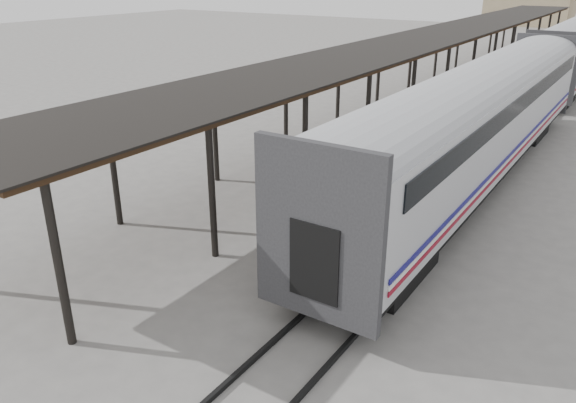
# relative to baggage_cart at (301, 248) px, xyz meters

# --- Properties ---
(ground) EXTENTS (160.00, 160.00, 0.00)m
(ground) POSITION_rel_baggage_cart_xyz_m (-1.17, 1.26, -0.65)
(ground) COLOR slate
(ground) RESTS_ON ground
(canopy) EXTENTS (4.90, 64.30, 4.15)m
(canopy) POSITION_rel_baggage_cart_xyz_m (-4.57, 25.26, 3.36)
(canopy) COLOR #422B19
(canopy) RESTS_ON ground
(rails) EXTENTS (1.54, 150.00, 0.12)m
(rails) POSITION_rel_baggage_cart_xyz_m (2.03, 35.26, -0.59)
(rails) COLOR black
(rails) RESTS_ON ground
(building_left) EXTENTS (12.00, 8.00, 6.00)m
(building_left) POSITION_rel_baggage_cart_xyz_m (-11.17, 83.26, 2.35)
(building_left) COLOR tan
(building_left) RESTS_ON ground
(baggage_cart) EXTENTS (1.39, 2.47, 0.86)m
(baggage_cart) POSITION_rel_baggage_cart_xyz_m (0.00, 0.00, 0.00)
(baggage_cart) COLOR brown
(baggage_cart) RESTS_ON ground
(suitcase_stack) EXTENTS (1.21, 1.14, 0.59)m
(suitcase_stack) POSITION_rel_baggage_cart_xyz_m (-0.16, 0.33, 0.42)
(suitcase_stack) COLOR #3E3E40
(suitcase_stack) RESTS_ON baggage_cart
(luggage_tug) EXTENTS (0.87, 1.41, 1.24)m
(luggage_tug) POSITION_rel_baggage_cart_xyz_m (-3.19, 22.74, -0.08)
(luggage_tug) COLOR maroon
(luggage_tug) RESTS_ON ground
(porter) EXTENTS (0.47, 0.71, 1.92)m
(porter) POSITION_rel_baggage_cart_xyz_m (0.03, -0.65, 1.17)
(porter) COLOR navy
(porter) RESTS_ON baggage_cart
(pedestrian) EXTENTS (1.02, 0.49, 1.69)m
(pedestrian) POSITION_rel_baggage_cart_xyz_m (-3.19, 17.78, 0.20)
(pedestrian) COLOR black
(pedestrian) RESTS_ON ground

